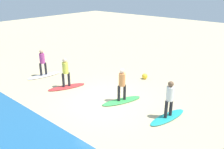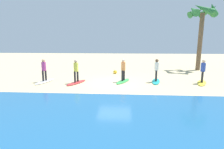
% 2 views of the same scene
% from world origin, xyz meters
% --- Properties ---
extents(ground_plane, '(60.00, 60.00, 0.00)m').
position_xyz_m(ground_plane, '(0.00, 0.00, 0.00)').
color(ground_plane, '#CCB789').
extents(surfboard_teal, '(0.96, 2.17, 0.09)m').
position_xyz_m(surfboard_teal, '(-3.09, -0.52, 0.04)').
color(surfboard_teal, teal).
rests_on(surfboard_teal, ground).
extents(surfer_teal, '(0.32, 0.45, 1.64)m').
position_xyz_m(surfer_teal, '(-3.09, -0.52, 1.04)').
color(surfer_teal, '#232328').
rests_on(surfer_teal, surfboard_teal).
extents(surfboard_green, '(1.33, 2.15, 0.09)m').
position_xyz_m(surfboard_green, '(-0.62, -0.42, 0.04)').
color(surfboard_green, green).
rests_on(surfboard_green, ground).
extents(surfer_green, '(0.32, 0.43, 1.64)m').
position_xyz_m(surfer_green, '(-0.62, -0.42, 1.04)').
color(surfer_green, '#232328').
rests_on(surfer_green, surfboard_green).
extents(surfboard_red, '(1.33, 2.15, 0.09)m').
position_xyz_m(surfboard_red, '(2.76, 0.26, 0.04)').
color(surfboard_red, red).
rests_on(surfboard_red, ground).
extents(surfer_red, '(0.32, 0.44, 1.64)m').
position_xyz_m(surfer_red, '(2.76, 0.26, 1.04)').
color(surfer_red, '#232328').
rests_on(surfer_red, surfboard_red).
extents(surfboard_white, '(0.99, 2.17, 0.09)m').
position_xyz_m(surfboard_white, '(5.23, 0.07, 0.04)').
color(surfboard_white, white).
rests_on(surfboard_white, ground).
extents(surfer_white, '(0.32, 0.45, 1.64)m').
position_xyz_m(surfer_white, '(5.23, 0.07, 1.04)').
color(surfer_white, '#232328').
rests_on(surfer_white, surfboard_white).
extents(beach_ball, '(0.34, 0.34, 0.34)m').
position_xyz_m(beach_ball, '(0.14, -3.68, 0.17)').
color(beach_ball, yellow).
rests_on(beach_ball, ground).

